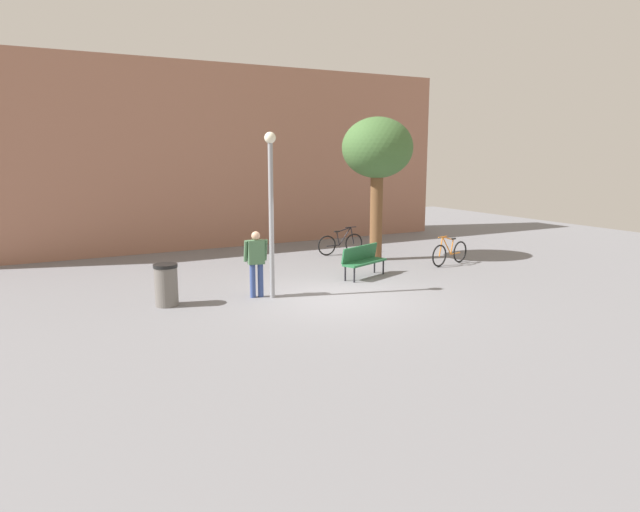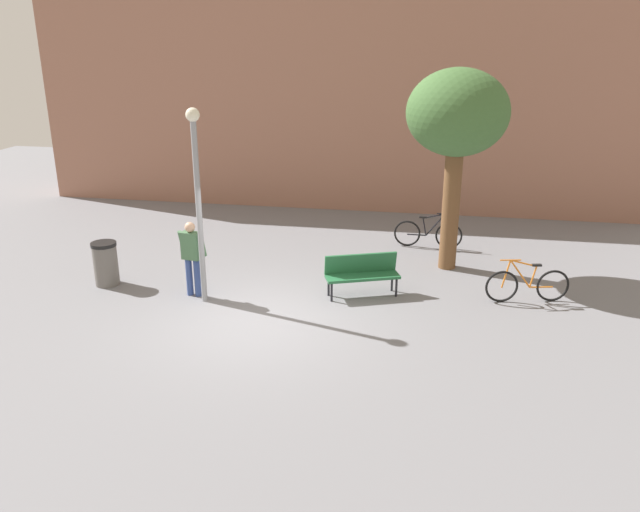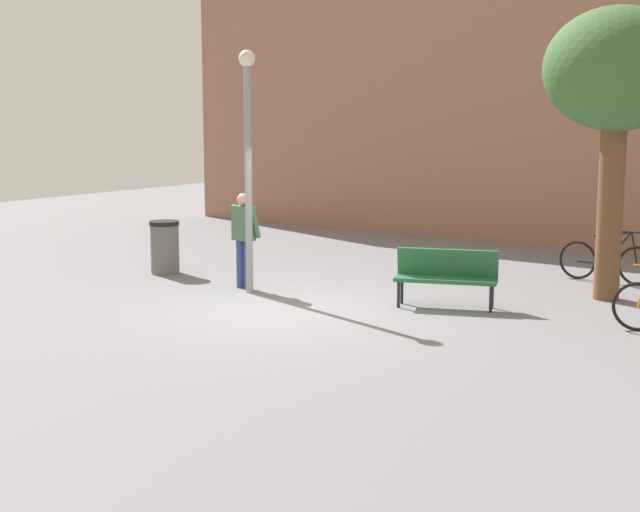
{
  "view_description": "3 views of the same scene",
  "coord_description": "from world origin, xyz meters",
  "px_view_note": "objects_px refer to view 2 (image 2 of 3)",
  "views": [
    {
      "loc": [
        -6.95,
        -11.99,
        3.59
      ],
      "look_at": [
        0.0,
        0.86,
        0.92
      ],
      "focal_mm": 31.93,
      "sensor_mm": 36.0,
      "label": 1
    },
    {
      "loc": [
        3.26,
        -11.01,
        5.39
      ],
      "look_at": [
        1.06,
        0.99,
        1.09
      ],
      "focal_mm": 35.26,
      "sensor_mm": 36.0,
      "label": 2
    },
    {
      "loc": [
        8.75,
        -11.29,
        3.15
      ],
      "look_at": [
        0.54,
        0.09,
        0.9
      ],
      "focal_mm": 52.55,
      "sensor_mm": 36.0,
      "label": 3
    }
  ],
  "objects_px": {
    "lamppost": "(197,188)",
    "plaza_tree": "(457,117)",
    "park_bench": "(362,271)",
    "bicycle_orange": "(527,285)",
    "trash_bin": "(106,263)",
    "bicycle_black": "(428,234)",
    "person_by_lamppost": "(192,254)"
  },
  "relations": [
    {
      "from": "lamppost",
      "to": "plaza_tree",
      "type": "xyz_separation_m",
      "value": [
        5.13,
        3.03,
        1.16
      ]
    },
    {
      "from": "park_bench",
      "to": "plaza_tree",
      "type": "bearing_deg",
      "value": 48.31
    },
    {
      "from": "bicycle_orange",
      "to": "plaza_tree",
      "type": "bearing_deg",
      "value": 131.76
    },
    {
      "from": "bicycle_orange",
      "to": "lamppost",
      "type": "bearing_deg",
      "value": -170.07
    },
    {
      "from": "bicycle_orange",
      "to": "trash_bin",
      "type": "relative_size",
      "value": 1.77
    },
    {
      "from": "park_bench",
      "to": "bicycle_black",
      "type": "xyz_separation_m",
      "value": [
        1.37,
        3.57,
        -0.16
      ]
    },
    {
      "from": "trash_bin",
      "to": "park_bench",
      "type": "bearing_deg",
      "value": 4.41
    },
    {
      "from": "plaza_tree",
      "to": "trash_bin",
      "type": "height_order",
      "value": "plaza_tree"
    },
    {
      "from": "bicycle_black",
      "to": "trash_bin",
      "type": "bearing_deg",
      "value": -150.66
    },
    {
      "from": "park_bench",
      "to": "trash_bin",
      "type": "bearing_deg",
      "value": -175.59
    },
    {
      "from": "lamppost",
      "to": "bicycle_orange",
      "type": "xyz_separation_m",
      "value": [
        6.78,
        1.19,
        -2.1
      ]
    },
    {
      "from": "bicycle_black",
      "to": "park_bench",
      "type": "bearing_deg",
      "value": -110.91
    },
    {
      "from": "bicycle_black",
      "to": "trash_bin",
      "type": "distance_m",
      "value": 8.2
    },
    {
      "from": "person_by_lamppost",
      "to": "plaza_tree",
      "type": "distance_m",
      "value": 6.68
    },
    {
      "from": "plaza_tree",
      "to": "trash_bin",
      "type": "bearing_deg",
      "value": -161.65
    },
    {
      "from": "lamppost",
      "to": "trash_bin",
      "type": "relative_size",
      "value": 4.04
    },
    {
      "from": "plaza_tree",
      "to": "trash_bin",
      "type": "relative_size",
      "value": 4.7
    },
    {
      "from": "person_by_lamppost",
      "to": "bicycle_black",
      "type": "distance_m",
      "value": 6.57
    },
    {
      "from": "lamppost",
      "to": "park_bench",
      "type": "height_order",
      "value": "lamppost"
    },
    {
      "from": "plaza_tree",
      "to": "park_bench",
      "type": "bearing_deg",
      "value": -131.69
    },
    {
      "from": "lamppost",
      "to": "trash_bin",
      "type": "bearing_deg",
      "value": 168.94
    },
    {
      "from": "trash_bin",
      "to": "person_by_lamppost",
      "type": "bearing_deg",
      "value": -6.54
    },
    {
      "from": "lamppost",
      "to": "bicycle_black",
      "type": "xyz_separation_m",
      "value": [
        4.64,
        4.51,
        -2.1
      ]
    },
    {
      "from": "park_bench",
      "to": "bicycle_black",
      "type": "bearing_deg",
      "value": 69.09
    },
    {
      "from": "person_by_lamppost",
      "to": "park_bench",
      "type": "bearing_deg",
      "value": 10.97
    },
    {
      "from": "park_bench",
      "to": "person_by_lamppost",
      "type": "bearing_deg",
      "value": -169.03
    },
    {
      "from": "plaza_tree",
      "to": "bicycle_orange",
      "type": "distance_m",
      "value": 4.09
    },
    {
      "from": "bicycle_black",
      "to": "bicycle_orange",
      "type": "relative_size",
      "value": 1.02
    },
    {
      "from": "lamppost",
      "to": "person_by_lamppost",
      "type": "height_order",
      "value": "lamppost"
    },
    {
      "from": "plaza_tree",
      "to": "bicycle_black",
      "type": "distance_m",
      "value": 3.61
    },
    {
      "from": "person_by_lamppost",
      "to": "bicycle_orange",
      "type": "relative_size",
      "value": 0.94
    },
    {
      "from": "park_bench",
      "to": "trash_bin",
      "type": "height_order",
      "value": "trash_bin"
    }
  ]
}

